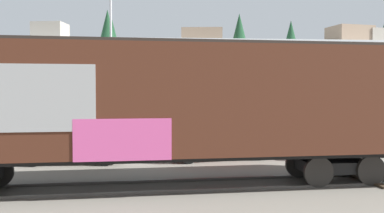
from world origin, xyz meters
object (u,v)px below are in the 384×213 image
flagpole (111,47)px  parked_car_white (341,137)px  parked_car_red (217,138)px  parked_car_silver (73,142)px  freight_car (158,102)px

flagpole → parked_car_white: bearing=-24.3°
flagpole → parked_car_red: (4.94, -5.00, -4.35)m
parked_car_silver → parked_car_white: 11.54m
flagpole → parked_car_red: flagpole is taller
freight_car → parked_car_white: bearing=33.0°
parked_car_red → parked_car_white: 5.61m
parked_car_red → parked_car_white: bearing=2.4°
parked_car_silver → flagpole: bearing=79.7°
freight_car → parked_car_white: freight_car is taller
freight_car → parked_car_silver: freight_car is taller
freight_car → parked_car_white: (8.12, 5.27, -1.70)m
flagpole → parked_car_silver: flagpole is taller
parked_car_white → parked_car_silver: bearing=-177.0°
flagpole → parked_car_silver: size_ratio=2.13×
freight_car → parked_car_red: size_ratio=3.84×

